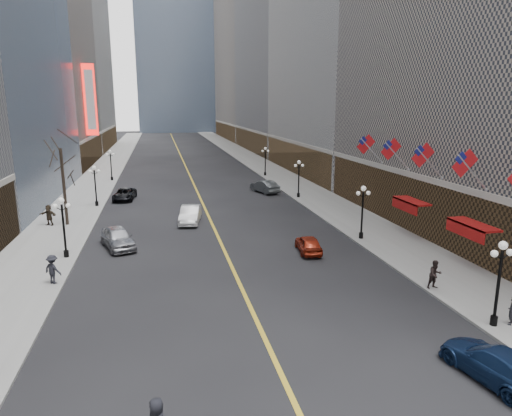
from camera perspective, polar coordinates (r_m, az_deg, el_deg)
name	(u,v)px	position (r m, az deg, el deg)	size (l,w,h in m)	color
sidewalk_east	(272,172)	(77.68, 2.07, 4.55)	(6.00, 230.00, 0.15)	gray
sidewalk_west	(100,177)	(75.98, -18.93, 3.67)	(6.00, 230.00, 0.15)	gray
lane_line	(186,167)	(85.44, -8.77, 5.12)	(0.25, 200.00, 0.02)	gold
bldg_east_c	(301,49)	(116.56, 5.66, 19.14)	(26.60, 40.60, 48.80)	gray
bldg_east_d	(262,42)	(158.67, 0.76, 20.05)	(26.60, 46.60, 62.80)	gray
bldg_west_c	(5,22)	(96.00, -28.88, 19.67)	(26.60, 30.60, 50.80)	gray
streetlamp_east_0	(500,275)	(26.19, 28.15, -7.37)	(1.26, 0.44, 4.52)	black
streetlamp_east_1	(363,207)	(39.19, 13.18, 0.17)	(1.26, 0.44, 4.52)	black
streetlamp_east_2	(299,175)	(55.72, 5.37, 4.15)	(1.26, 0.44, 4.52)	black
streetlamp_east_3	(265,158)	(72.95, 1.17, 6.25)	(1.26, 0.44, 4.52)	black
streetlamp_west_1	(63,221)	(36.28, -22.97, -1.53)	(1.26, 0.44, 4.52)	black
streetlamp_west_2	(95,182)	(53.71, -19.48, 3.14)	(1.26, 0.44, 4.52)	black
streetlamp_west_3	(111,162)	(71.42, -17.70, 5.51)	(1.26, 0.44, 4.52)	black
flag_2	(467,166)	(33.48, 24.87, 4.83)	(2.87, 0.12, 2.87)	#B2B2B7
flag_3	(425,157)	(37.57, 20.35, 5.96)	(2.87, 0.12, 2.87)	#B2B2B7
flag_4	(393,151)	(41.86, 16.72, 6.85)	(2.87, 0.12, 2.87)	#B2B2B7
flag_5	(368,146)	(46.29, 13.77, 7.54)	(2.87, 0.12, 2.87)	#B2B2B7
awning_b	(471,226)	(34.70, 25.27, -2.06)	(1.40, 4.00, 0.93)	maroon
awning_c	(409,202)	(41.15, 18.63, 0.68)	(1.40, 4.00, 0.93)	maroon
theatre_marquee	(90,100)	(85.32, -20.02, 12.58)	(2.00, 0.55, 12.00)	red
tree_west_far	(61,160)	(45.72, -23.14, 5.50)	(3.60, 3.60, 7.92)	#2D231C
car_nb_near	(118,238)	(38.19, -16.89, -3.56)	(2.01, 4.99, 1.70)	#98999F
car_nb_mid	(190,214)	(44.68, -8.22, -0.81)	(1.75, 5.02, 1.66)	#B9B9BC
car_nb_far	(125,194)	(57.12, -16.11, 1.66)	(2.29, 4.97, 1.38)	black
car_sb_near	(496,364)	(22.36, 27.82, -16.87)	(2.06, 5.07, 1.47)	navy
car_sb_mid	(308,244)	(35.76, 6.57, -4.47)	(1.60, 3.98, 1.36)	maroon
car_sb_far	(265,186)	(59.43, 1.09, 2.71)	(1.73, 4.96, 1.63)	#44484A
ped_ne_corner	(512,311)	(27.38, 29.34, -11.11)	(0.56, 0.41, 1.53)	black
ped_east_walk	(435,274)	(30.38, 21.48, -7.74)	(0.88, 0.48, 1.80)	black
ped_west_walk	(53,269)	(31.77, -24.07, -7.01)	(1.22, 0.50, 1.88)	black
ped_west_far	(49,215)	(46.94, -24.47, -0.80)	(1.82, 0.52, 1.97)	#2C2318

